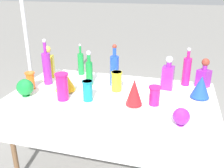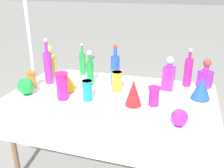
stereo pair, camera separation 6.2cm
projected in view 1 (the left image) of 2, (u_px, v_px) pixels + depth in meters
The scene contains 23 objects.
ground_plane at pixel (112, 165), 2.45m from camera, with size 40.00×40.00×0.00m, color gray.
display_table at pixel (111, 102), 2.15m from camera, with size 1.74×1.02×0.76m.
tall_bottle_0 at pixel (187, 70), 2.31m from camera, with size 0.07×0.07×0.36m.
tall_bottle_1 at pixel (89, 71), 2.33m from camera, with size 0.06×0.06×0.33m.
tall_bottle_2 at pixel (114, 69), 2.30m from camera, with size 0.08×0.08×0.39m.
tall_bottle_3 at pixel (81, 63), 2.60m from camera, with size 0.06×0.06×0.33m.
tall_bottle_4 at pixel (47, 67), 2.34m from camera, with size 0.08×0.08×0.43m.
square_decanter_0 at pixel (168, 75), 2.24m from camera, with size 0.11×0.11×0.31m.
square_decanter_1 at pixel (49, 64), 2.53m from camera, with size 0.12×0.12×0.32m.
square_decanter_2 at pixel (204, 75), 2.29m from camera, with size 0.14×0.14×0.27m.
slender_vase_0 at pixel (117, 81), 2.21m from camera, with size 0.10×0.10×0.18m.
slender_vase_1 at pixel (155, 95), 1.95m from camera, with size 0.10×0.10×0.16m.
slender_vase_2 at pixel (30, 80), 2.25m from camera, with size 0.09×0.09×0.16m.
slender_vase_3 at pixel (88, 90), 2.02m from camera, with size 0.09×0.09×0.17m.
slender_vase_4 at pixel (62, 86), 2.03m from camera, with size 0.11×0.11×0.23m.
fluted_vase_0 at pixel (134, 92), 1.93m from camera, with size 0.13×0.13×0.22m.
fluted_vase_1 at pixel (201, 87), 2.06m from camera, with size 0.16×0.16×0.20m.
fluted_vase_2 at pixel (65, 80), 2.20m from camera, with size 0.18×0.18×0.19m.
round_bowl_0 at pixel (25, 87), 2.11m from camera, with size 0.14×0.14×0.15m.
round_bowl_1 at pixel (181, 117), 1.68m from camera, with size 0.12×0.12×0.12m.
price_tag_left at pixel (59, 111), 1.84m from camera, with size 0.06×0.01×0.05m, color white.
price_tag_center at pixel (78, 116), 1.77m from camera, with size 0.06×0.01×0.05m, color white.
canopy_pole at pixel (26, 35), 2.81m from camera, with size 0.18×0.18×2.75m.
Camera 1 is at (0.52, -1.90, 1.66)m, focal length 40.00 mm.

